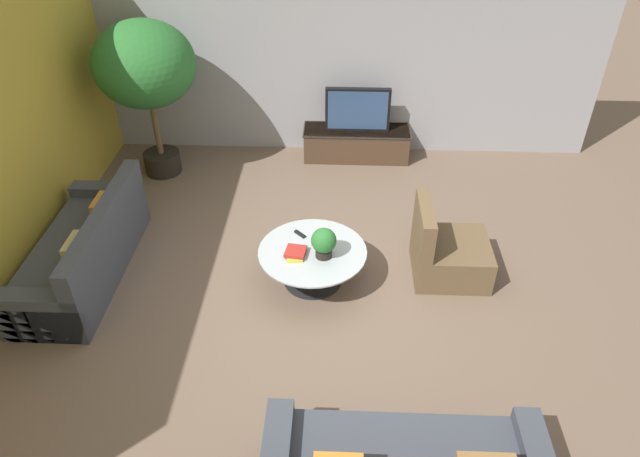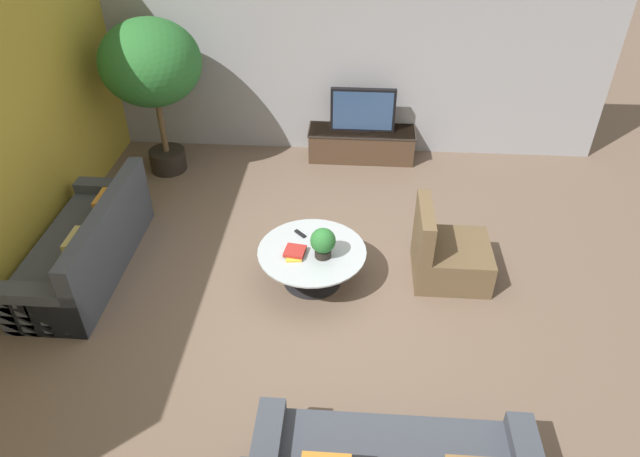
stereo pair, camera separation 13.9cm
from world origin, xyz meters
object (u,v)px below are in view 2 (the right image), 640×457
at_px(armchair_wicker, 447,255).
at_px(potted_plant_tabletop, 323,242).
at_px(coffee_table, 312,259).
at_px(potted_palm_tall, 151,67).
at_px(couch_by_wall, 87,248).
at_px(media_console, 361,143).
at_px(television, 363,110).

distance_m(armchair_wicker, potted_plant_tabletop, 1.39).
xyz_separation_m(coffee_table, potted_palm_tall, (-2.22, 2.23, 1.21)).
bearing_deg(couch_by_wall, media_console, 132.64).
bearing_deg(armchair_wicker, potted_palm_tall, 60.95).
height_order(potted_palm_tall, potted_plant_tabletop, potted_palm_tall).
bearing_deg(potted_palm_tall, television, 10.79).
height_order(media_console, armchair_wicker, armchair_wicker).
bearing_deg(potted_palm_tall, armchair_wicker, -29.05).
bearing_deg(television, armchair_wicker, -69.65).
height_order(couch_by_wall, armchair_wicker, armchair_wicker).
xyz_separation_m(armchair_wicker, potted_palm_tall, (-3.66, 2.03, 1.23)).
distance_m(couch_by_wall, potted_plant_tabletop, 2.60).
relative_size(coffee_table, potted_plant_tabletop, 3.44).
height_order(couch_by_wall, potted_plant_tabletop, couch_by_wall).
xyz_separation_m(television, potted_palm_tall, (-2.72, -0.52, 0.75)).
distance_m(television, couch_by_wall, 4.04).
distance_m(media_console, coffee_table, 2.80).
bearing_deg(couch_by_wall, television, 132.62).
relative_size(television, coffee_table, 0.79).
bearing_deg(coffee_table, potted_palm_tall, 134.85).
xyz_separation_m(media_console, television, (0.00, -0.00, 0.52)).
relative_size(couch_by_wall, armchair_wicker, 2.44).
bearing_deg(television, coffee_table, -100.14).
bearing_deg(armchair_wicker, couch_by_wall, 92.46).
xyz_separation_m(couch_by_wall, potted_palm_tall, (0.24, 2.20, 1.21)).
height_order(media_console, coffee_table, media_console).
distance_m(media_console, potted_plant_tabletop, 2.88).
xyz_separation_m(media_console, potted_palm_tall, (-2.72, -0.52, 1.26)).
bearing_deg(television, couch_by_wall, -137.38).
height_order(armchair_wicker, potted_plant_tabletop, armchair_wicker).
bearing_deg(coffee_table, television, 79.86).
relative_size(television, potted_palm_tall, 0.43).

